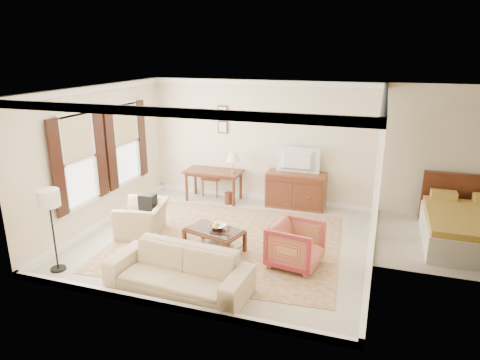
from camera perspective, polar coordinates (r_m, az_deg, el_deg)
The scene contains 21 objects.
room_shell at distance 7.75m, azimuth -2.13°, elevation 8.89°, with size 5.51×5.01×2.91m.
annex_bedroom at distance 9.12m, azimuth 28.58°, elevation -5.90°, with size 3.00×2.70×2.90m.
window_front at distance 8.68m, azimuth -20.72°, elevation 2.47°, with size 0.12×1.56×1.80m, color #CCB284, non-canonical shape.
window_rear at distance 9.93m, azimuth -15.00°, elevation 4.74°, with size 0.12×1.56×1.80m, color #CCB284, non-canonical shape.
doorway at distance 9.04m, azimuth 17.79°, elevation 0.19°, with size 0.10×1.12×2.25m, color white, non-canonical shape.
rug at distance 8.38m, azimuth -1.80°, elevation -8.15°, with size 4.27×3.66×0.01m, color brown.
writing_desk at distance 10.40m, azimuth -3.55°, elevation 0.68°, with size 1.38×0.69×0.75m.
desk_chair at distance 10.80m, azimuth -3.69°, elevation 0.67°, with size 0.45×0.45×1.05m, color brown, non-canonical shape.
desk_lamp at distance 10.13m, azimuth -0.92°, elevation 2.38°, with size 0.32×0.32×0.50m, color silver, non-canonical shape.
framed_prints at distance 10.45m, azimuth -2.32°, elevation 8.09°, with size 0.25×0.04×0.68m, color #532617, non-canonical shape.
sideboard at distance 10.06m, azimuth 7.46°, elevation -1.33°, with size 1.36×0.52×0.84m, color brown.
tv at distance 9.80m, azimuth 7.64°, elevation 3.65°, with size 0.97×0.56×0.13m, color black.
coffee_table at distance 7.88m, azimuth -3.44°, elevation -7.25°, with size 1.15×0.85×0.44m.
fruit_bowl at distance 7.84m, azimuth -3.02°, elevation -6.12°, with size 0.42×0.42×0.10m, color silver.
book_a at distance 8.05m, azimuth -3.91°, elevation -7.97°, with size 0.28×0.04×0.38m, color brown.
book_b at distance 7.86m, azimuth -2.67°, elevation -8.61°, with size 0.28×0.03×0.38m, color brown.
striped_armchair at distance 7.40m, azimuth 7.45°, elevation -8.28°, with size 0.83×0.78×0.85m, color maroon.
club_armchair at distance 8.76m, azimuth -12.89°, elevation -4.33°, with size 1.01×0.66×0.88m, color #C3B483.
backpack at distance 8.65m, azimuth -12.20°, elevation -2.84°, with size 0.32×0.22×0.40m, color black.
sofa at distance 6.71m, azimuth -8.24°, elevation -11.02°, with size 2.24×0.65×0.87m, color #C3B483.
floor_lamp at distance 7.54m, azimuth -24.08°, elevation -2.96°, with size 0.35×0.35×1.43m.
Camera 1 is at (2.70, -7.18, 3.58)m, focal length 32.00 mm.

